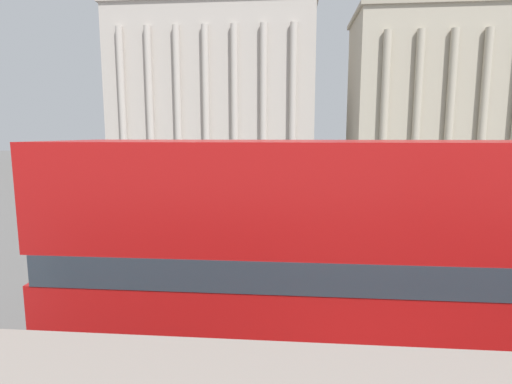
# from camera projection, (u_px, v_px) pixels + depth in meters

# --- Properties ---
(double_decker_bus) EXTENTS (10.49, 2.67, 4.32)m
(double_decker_bus) POSITION_uv_depth(u_px,v_px,m) (388.00, 263.00, 6.30)
(double_decker_bus) COLOR black
(double_decker_bus) RESTS_ON ground_plane
(plaza_building_left) EXTENTS (28.42, 14.46, 21.72)m
(plaza_building_left) POSITION_uv_depth(u_px,v_px,m) (216.00, 89.00, 57.79)
(plaza_building_left) COLOR #BCB2A8
(plaza_building_left) RESTS_ON ground_plane
(plaza_building_right) EXTENTS (27.76, 12.03, 19.27)m
(plaza_building_right) POSITION_uv_depth(u_px,v_px,m) (463.00, 92.00, 50.03)
(plaza_building_right) COLOR #B2A893
(plaza_building_right) RESTS_ON ground_plane
(traffic_light_near) EXTENTS (0.42, 0.24, 3.86)m
(traffic_light_near) POSITION_uv_depth(u_px,v_px,m) (446.00, 193.00, 13.13)
(traffic_light_near) COLOR black
(traffic_light_near) RESTS_ON ground_plane
(traffic_light_mid) EXTENTS (0.42, 0.24, 3.63)m
(traffic_light_mid) POSITION_uv_depth(u_px,v_px,m) (375.00, 173.00, 21.44)
(traffic_light_mid) COLOR black
(traffic_light_mid) RESTS_ON ground_plane
(traffic_light_far) EXTENTS (0.42, 0.24, 3.83)m
(traffic_light_far) POSITION_uv_depth(u_px,v_px,m) (343.00, 162.00, 27.72)
(traffic_light_far) COLOR black
(traffic_light_far) RESTS_ON ground_plane
(pedestrian_blue) EXTENTS (0.32, 0.32, 1.62)m
(pedestrian_blue) POSITION_uv_depth(u_px,v_px,m) (195.00, 180.00, 30.77)
(pedestrian_blue) COLOR #282B33
(pedestrian_blue) RESTS_ON ground_plane
(pedestrian_black) EXTENTS (0.32, 0.32, 1.61)m
(pedestrian_black) POSITION_uv_depth(u_px,v_px,m) (325.00, 176.00, 34.10)
(pedestrian_black) COLOR #282B33
(pedestrian_black) RESTS_ON ground_plane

